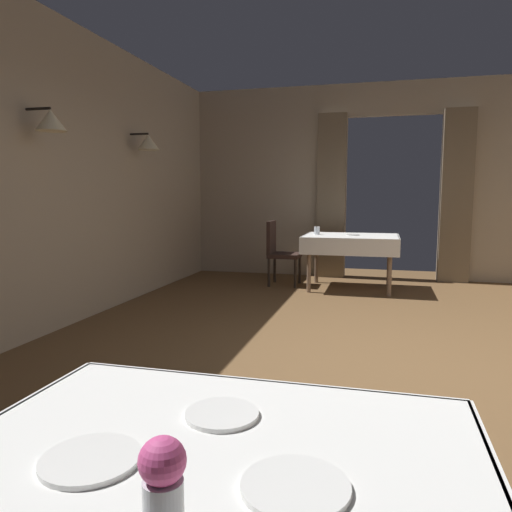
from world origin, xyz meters
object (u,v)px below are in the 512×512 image
chair_mid_left (279,250)px  plate_near_d (295,486)px  plate_mid_b (353,235)px  dining_table_mid (351,242)px  flower_vase_near (163,500)px  plate_near_b (91,459)px  plate_near_c (222,414)px  dining_table_near (205,510)px  glass_mid_a (317,230)px

chair_mid_left → plate_near_d: size_ratio=4.45×
plate_mid_b → dining_table_mid: bearing=-149.0°
flower_vase_near → plate_near_d: 0.31m
plate_near_b → plate_near_c: same height
flower_vase_near → dining_table_mid: bearing=91.2°
flower_vase_near → plate_near_b: 0.38m
dining_table_near → plate_near_b: (-0.23, -0.06, 0.11)m
chair_mid_left → plate_near_c: chair_mid_left is taller
dining_table_near → flower_vase_near: flower_vase_near is taller
plate_near_c → plate_near_d: same height
flower_vase_near → plate_mid_b: bearing=90.9°
dining_table_mid → chair_mid_left: bearing=176.4°
dining_table_near → plate_mid_b: plate_mid_b is taller
chair_mid_left → plate_near_d: bearing=-77.8°
plate_near_b → glass_mid_a: (-0.33, 6.00, 0.05)m
dining_table_near → plate_mid_b: 5.94m
chair_mid_left → plate_near_d: (1.30, -6.03, 0.24)m
dining_table_mid → plate_mid_b: bearing=31.0°
chair_mid_left → plate_near_c: size_ratio=5.03×
flower_vase_near → plate_near_d: size_ratio=0.99×
chair_mid_left → plate_near_b: (0.88, -6.04, 0.24)m
flower_vase_near → plate_near_c: flower_vase_near is taller
flower_vase_near → plate_mid_b: size_ratio=1.15×
plate_mid_b → glass_mid_a: bearing=178.7°
chair_mid_left → flower_vase_near: size_ratio=4.49×
flower_vase_near → plate_near_b: bearing=139.9°
plate_mid_b → plate_near_d: bearing=-87.6°
dining_table_near → plate_near_c: 0.24m
chair_mid_left → plate_mid_b: chair_mid_left is taller
plate_near_b → plate_near_d: bearing=1.8°
chair_mid_left → plate_near_c: (1.07, -5.77, 0.24)m
dining_table_mid → plate_near_d: plate_near_d is taller
plate_near_b → glass_mid_a: glass_mid_a is taller
plate_near_b → plate_mid_b: size_ratio=1.15×
plate_near_d → glass_mid_a: bearing=97.2°
dining_table_mid → plate_mid_b: (0.02, 0.01, 0.09)m
dining_table_near → plate_near_c: plate_near_c is taller
flower_vase_near → plate_near_c: (-0.08, 0.50, -0.11)m
plate_near_d → plate_mid_b: (-0.25, 5.98, 0.00)m
dining_table_mid → plate_near_d: size_ratio=6.12×
plate_near_b → plate_near_c: (0.20, 0.27, 0.00)m
dining_table_near → dining_table_mid: same height
dining_table_near → glass_mid_a: 5.97m
plate_near_b → plate_mid_b: (0.17, 5.99, 0.00)m
flower_vase_near → glass_mid_a: flower_vase_near is taller
plate_near_d → plate_near_c: bearing=132.2°
dining_table_mid → dining_table_near: bearing=-89.2°
flower_vase_near → glass_mid_a: (-0.60, 6.23, -0.06)m
plate_near_d → plate_mid_b: bearing=92.4°
chair_mid_left → flower_vase_near: flower_vase_near is taller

